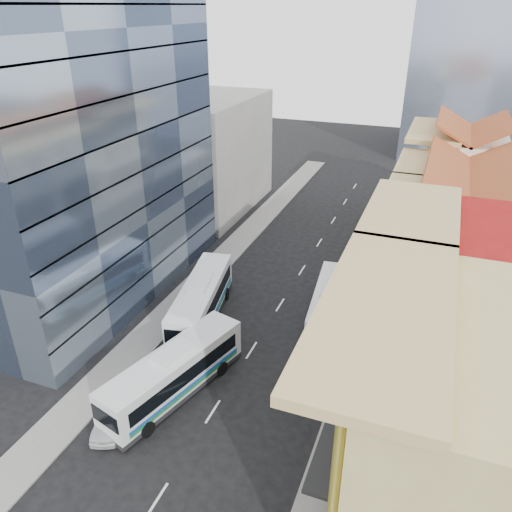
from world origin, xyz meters
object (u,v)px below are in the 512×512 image
at_px(sedan_left, 110,416).
at_px(bus_right, 328,304).
at_px(shophouse_tan, 453,437).
at_px(bus_left_near, 174,372).
at_px(office_tower, 75,127).
at_px(bus_left_far, 201,300).

bearing_deg(sedan_left, bus_right, 38.34).
bearing_deg(shophouse_tan, bus_left_near, 167.84).
relative_size(office_tower, sedan_left, 6.79).
xyz_separation_m(office_tower, bus_left_far, (11.50, -1.44, -13.12)).
bearing_deg(bus_left_near, office_tower, 158.82).
bearing_deg(bus_left_near, shophouse_tan, 3.28).
relative_size(shophouse_tan, bus_left_near, 1.22).
bearing_deg(sedan_left, bus_left_near, 39.25).
distance_m(shophouse_tan, bus_left_near, 18.01).
xyz_separation_m(shophouse_tan, bus_right, (-9.50, 16.14, -4.35)).
height_order(office_tower, bus_right, office_tower).
height_order(bus_right, sedan_left, bus_right).
bearing_deg(bus_left_far, bus_right, 8.59).
xyz_separation_m(shophouse_tan, office_tower, (-31.00, 14.00, 9.00)).
distance_m(bus_right, sedan_left, 19.31).
relative_size(office_tower, bus_left_far, 2.56).
xyz_separation_m(bus_left_far, bus_right, (10.00, 3.58, -0.23)).
xyz_separation_m(shophouse_tan, bus_left_far, (-19.50, 12.56, -4.12)).
relative_size(bus_left_near, bus_right, 1.12).
distance_m(shophouse_tan, bus_right, 19.23).
xyz_separation_m(bus_left_far, sedan_left, (0.00, -12.92, -1.13)).
distance_m(shophouse_tan, sedan_left, 20.20).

